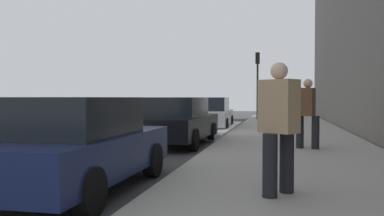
{
  "coord_description": "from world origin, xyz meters",
  "views": [
    {
      "loc": [
        -16.88,
        -2.88,
        1.51
      ],
      "look_at": [
        -2.04,
        0.3,
        1.11
      ],
      "focal_mm": 37.74,
      "sensor_mm": 36.0,
      "label": 1
    }
  ],
  "objects_px": {
    "parked_car_black": "(177,121)",
    "pedestrian_brown_coat": "(308,111)",
    "parked_car_navy": "(76,144)",
    "pedestrian_blue_coat": "(280,103)",
    "rolling_suitcase": "(282,112)",
    "pedestrian_tan_coat": "(279,124)",
    "parked_car_white": "(210,114)",
    "traffic_light_pole": "(258,74)"
  },
  "relations": [
    {
      "from": "parked_car_black",
      "to": "pedestrian_brown_coat",
      "type": "height_order",
      "value": "pedestrian_brown_coat"
    },
    {
      "from": "parked_car_navy",
      "to": "pedestrian_brown_coat",
      "type": "height_order",
      "value": "pedestrian_brown_coat"
    },
    {
      "from": "parked_car_black",
      "to": "pedestrian_blue_coat",
      "type": "bearing_deg",
      "value": -11.14
    },
    {
      "from": "parked_car_black",
      "to": "rolling_suitcase",
      "type": "xyz_separation_m",
      "value": [
        16.88,
        -3.37,
        -0.31
      ]
    },
    {
      "from": "pedestrian_blue_coat",
      "to": "pedestrian_tan_coat",
      "type": "xyz_separation_m",
      "value": [
        -22.98,
        0.09,
        0.02
      ]
    },
    {
      "from": "pedestrian_brown_coat",
      "to": "rolling_suitcase",
      "type": "height_order",
      "value": "pedestrian_brown_coat"
    },
    {
      "from": "parked_car_navy",
      "to": "pedestrian_tan_coat",
      "type": "height_order",
      "value": "pedestrian_tan_coat"
    },
    {
      "from": "parked_car_black",
      "to": "pedestrian_brown_coat",
      "type": "bearing_deg",
      "value": -107.71
    },
    {
      "from": "pedestrian_brown_coat",
      "to": "parked_car_navy",
      "type": "bearing_deg",
      "value": 142.93
    },
    {
      "from": "parked_car_black",
      "to": "pedestrian_blue_coat",
      "type": "height_order",
      "value": "pedestrian_blue_coat"
    },
    {
      "from": "parked_car_white",
      "to": "pedestrian_tan_coat",
      "type": "distance_m",
      "value": 12.84
    },
    {
      "from": "rolling_suitcase",
      "to": "pedestrian_brown_coat",
      "type": "bearing_deg",
      "value": -178.36
    },
    {
      "from": "parked_car_white",
      "to": "pedestrian_tan_coat",
      "type": "bearing_deg",
      "value": -166.16
    },
    {
      "from": "pedestrian_blue_coat",
      "to": "rolling_suitcase",
      "type": "xyz_separation_m",
      "value": [
        0.53,
        -0.15,
        -0.67
      ]
    },
    {
      "from": "parked_car_navy",
      "to": "parked_car_white",
      "type": "xyz_separation_m",
      "value": [
        12.28,
        -0.09,
        0.0
      ]
    },
    {
      "from": "parked_car_black",
      "to": "pedestrian_tan_coat",
      "type": "bearing_deg",
      "value": -154.73
    },
    {
      "from": "parked_car_navy",
      "to": "rolling_suitcase",
      "type": "bearing_deg",
      "value": -8.31
    },
    {
      "from": "parked_car_navy",
      "to": "parked_car_white",
      "type": "relative_size",
      "value": 0.93
    },
    {
      "from": "parked_car_white",
      "to": "pedestrian_brown_coat",
      "type": "relative_size",
      "value": 2.45
    },
    {
      "from": "parked_car_white",
      "to": "pedestrian_tan_coat",
      "type": "height_order",
      "value": "pedestrian_tan_coat"
    },
    {
      "from": "pedestrian_tan_coat",
      "to": "pedestrian_brown_coat",
      "type": "bearing_deg",
      "value": -8.04
    },
    {
      "from": "pedestrian_brown_coat",
      "to": "rolling_suitcase",
      "type": "relative_size",
      "value": 1.97
    },
    {
      "from": "parked_car_black",
      "to": "parked_car_white",
      "type": "height_order",
      "value": "same"
    },
    {
      "from": "parked_car_navy",
      "to": "pedestrian_blue_coat",
      "type": "height_order",
      "value": "pedestrian_blue_coat"
    },
    {
      "from": "pedestrian_brown_coat",
      "to": "rolling_suitcase",
      "type": "xyz_separation_m",
      "value": [
        18.13,
        0.52,
        -0.69
      ]
    },
    {
      "from": "parked_car_black",
      "to": "pedestrian_tan_coat",
      "type": "xyz_separation_m",
      "value": [
        -6.63,
        -3.13,
        0.38
      ]
    },
    {
      "from": "parked_car_white",
      "to": "pedestrian_blue_coat",
      "type": "distance_m",
      "value": 10.98
    },
    {
      "from": "pedestrian_blue_coat",
      "to": "pedestrian_tan_coat",
      "type": "relative_size",
      "value": 0.98
    },
    {
      "from": "parked_car_navy",
      "to": "traffic_light_pole",
      "type": "relative_size",
      "value": 1.01
    },
    {
      "from": "parked_car_black",
      "to": "pedestrian_blue_coat",
      "type": "xyz_separation_m",
      "value": [
        16.35,
        -3.22,
        0.35
      ]
    },
    {
      "from": "parked_car_white",
      "to": "rolling_suitcase",
      "type": "xyz_separation_m",
      "value": [
        11.05,
        -3.31,
        -0.31
      ]
    },
    {
      "from": "parked_car_navy",
      "to": "traffic_light_pole",
      "type": "distance_m",
      "value": 19.8
    },
    {
      "from": "parked_car_black",
      "to": "pedestrian_brown_coat",
      "type": "relative_size",
      "value": 2.41
    },
    {
      "from": "pedestrian_blue_coat",
      "to": "traffic_light_pole",
      "type": "relative_size",
      "value": 0.43
    },
    {
      "from": "parked_car_black",
      "to": "pedestrian_brown_coat",
      "type": "distance_m",
      "value": 4.1
    },
    {
      "from": "parked_car_black",
      "to": "parked_car_white",
      "type": "bearing_deg",
      "value": -0.55
    },
    {
      "from": "pedestrian_blue_coat",
      "to": "traffic_light_pole",
      "type": "xyz_separation_m",
      "value": [
        -3.21,
        1.37,
        1.87
      ]
    },
    {
      "from": "parked_car_navy",
      "to": "parked_car_white",
      "type": "height_order",
      "value": "same"
    },
    {
      "from": "pedestrian_brown_coat",
      "to": "pedestrian_tan_coat",
      "type": "bearing_deg",
      "value": 171.96
    },
    {
      "from": "parked_car_black",
      "to": "traffic_light_pole",
      "type": "distance_m",
      "value": 13.46
    },
    {
      "from": "parked_car_navy",
      "to": "parked_car_white",
      "type": "bearing_deg",
      "value": -0.44
    },
    {
      "from": "traffic_light_pole",
      "to": "parked_car_black",
      "type": "bearing_deg",
      "value": 171.99
    }
  ]
}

